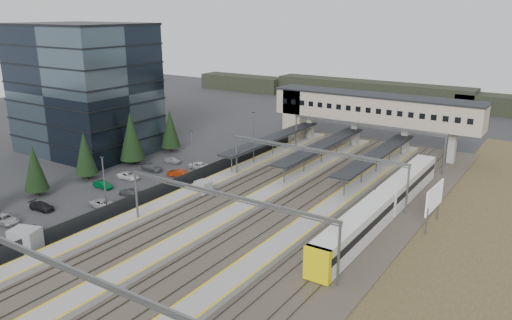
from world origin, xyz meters
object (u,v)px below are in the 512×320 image
Objects in this scene: office_building at (85,89)px; relay_cabin_near at (26,239)px; relay_cabin_far at (203,188)px; footbridge at (360,110)px; billboard at (434,199)px; train at (384,205)px.

relay_cabin_near is (28.66, -32.31, -10.88)m from office_building.
office_building is 44.54m from relay_cabin_near.
office_building reaches higher than relay_cabin_near.
office_building is at bearing 168.58° from relay_cabin_far.
relay_cabin_near reaches higher than relay_cabin_far.
relay_cabin_far is at bearing -104.44° from footbridge.
footbridge is at bearing 126.51° from billboard.
train is at bearing 12.43° from relay_cabin_far.
relay_cabin_near is 64.44m from footbridge.
billboard is at bearing 9.63° from train.
office_building is 3.71× the size of billboard.
office_building is at bearing 179.83° from billboard.
relay_cabin_far is 0.06× the size of train.
relay_cabin_near is 0.09× the size of footbridge.
office_building is at bearing 178.83° from train.
billboard is (22.35, -30.19, -4.08)m from footbridge.
footbridge is at bearing 76.42° from relay_cabin_near.
billboard is (66.05, -0.19, -8.34)m from office_building.
footbridge is 1.02× the size of train.
relay_cabin_near is at bearing -48.43° from office_building.
train is (16.30, -31.22, -5.88)m from footbridge.
footbridge is 35.70m from train.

